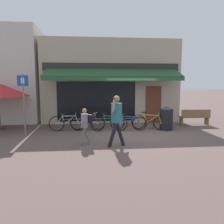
# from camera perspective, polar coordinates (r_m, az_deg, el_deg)

# --- Properties ---
(ground_plane) EXTENTS (160.00, 160.00, 0.00)m
(ground_plane) POSITION_cam_1_polar(r_m,az_deg,el_deg) (10.06, 6.32, -5.47)
(ground_plane) COLOR brown
(shop_front) EXTENTS (7.91, 4.42, 4.74)m
(shop_front) POSITION_cam_1_polar(r_m,az_deg,el_deg) (13.73, -0.57, 7.96)
(shop_front) COLOR tan
(shop_front) RESTS_ON ground_plane
(bike_rack_rail) EXTENTS (4.52, 0.04, 0.57)m
(bike_rack_rail) POSITION_cam_1_polar(r_m,az_deg,el_deg) (10.59, -0.79, -2.09)
(bike_rack_rail) COLOR #47494F
(bike_rack_rail) RESTS_ON ground_plane
(bicycle_silver) EXTENTS (1.73, 0.52, 0.87)m
(bicycle_silver) POSITION_cam_1_polar(r_m,az_deg,el_deg) (10.57, -11.56, -2.79)
(bicycle_silver) COLOR black
(bicycle_silver) RESTS_ON ground_plane
(bicycle_purple) EXTENTS (1.69, 0.82, 0.88)m
(bicycle_purple) POSITION_cam_1_polar(r_m,az_deg,el_deg) (10.50, -6.62, -2.71)
(bicycle_purple) COLOR black
(bicycle_purple) RESTS_ON ground_plane
(bicycle_green) EXTENTS (1.71, 0.75, 0.84)m
(bicycle_green) POSITION_cam_1_polar(r_m,az_deg,el_deg) (10.53, -0.81, -2.74)
(bicycle_green) COLOR black
(bicycle_green) RESTS_ON ground_plane
(bicycle_blue) EXTENTS (1.74, 0.72, 0.86)m
(bicycle_blue) POSITION_cam_1_polar(r_m,az_deg,el_deg) (10.50, 4.25, -2.81)
(bicycle_blue) COLOR black
(bicycle_blue) RESTS_ON ground_plane
(bicycle_orange) EXTENTS (1.72, 0.77, 0.87)m
(bicycle_orange) POSITION_cam_1_polar(r_m,az_deg,el_deg) (10.80, 9.76, -2.52)
(bicycle_orange) COLOR black
(bicycle_orange) RESTS_ON ground_plane
(pedestrian_adult) EXTENTS (0.67, 0.59, 1.83)m
(pedestrian_adult) POSITION_cam_1_polar(r_m,az_deg,el_deg) (7.70, 1.18, -0.89)
(pedestrian_adult) COLOR black
(pedestrian_adult) RESTS_ON ground_plane
(pedestrian_child) EXTENTS (0.50, 0.47, 1.35)m
(pedestrian_child) POSITION_cam_1_polar(r_m,az_deg,el_deg) (8.04, -6.96, -2.57)
(pedestrian_child) COLOR slate
(pedestrian_child) RESTS_ON ground_plane
(litter_bin) EXTENTS (0.63, 0.63, 1.15)m
(litter_bin) POSITION_cam_1_polar(r_m,az_deg,el_deg) (10.90, 14.01, -1.56)
(litter_bin) COLOR black
(litter_bin) RESTS_ON ground_plane
(parking_sign) EXTENTS (0.44, 0.07, 2.64)m
(parking_sign) POSITION_cam_1_polar(r_m,az_deg,el_deg) (9.84, -22.08, 3.20)
(parking_sign) COLOR slate
(parking_sign) RESTS_ON ground_plane
(park_bench) EXTENTS (1.60, 0.44, 0.87)m
(park_bench) POSITION_cam_1_polar(r_m,az_deg,el_deg) (12.58, 20.80, -1.18)
(park_bench) COLOR brown
(park_bench) RESTS_ON ground_plane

